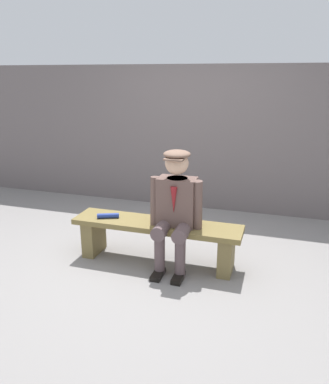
# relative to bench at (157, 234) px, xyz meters

# --- Properties ---
(ground_plane) EXTENTS (30.00, 30.00, 0.00)m
(ground_plane) POSITION_rel_bench_xyz_m (0.00, 0.00, -0.33)
(ground_plane) COLOR gray
(bench) EXTENTS (1.84, 0.41, 0.47)m
(bench) POSITION_rel_bench_xyz_m (0.00, 0.00, 0.00)
(bench) COLOR brown
(bench) RESTS_ON ground
(seated_man) EXTENTS (0.56, 0.55, 1.27)m
(seated_man) POSITION_rel_bench_xyz_m (-0.23, 0.06, 0.38)
(seated_man) COLOR brown
(seated_man) RESTS_ON ground
(rolled_magazine) EXTENTS (0.24, 0.14, 0.06)m
(rolled_magazine) POSITION_rel_bench_xyz_m (0.55, 0.04, 0.17)
(rolled_magazine) COLOR navy
(rolled_magazine) RESTS_ON bench
(stadium_wall) EXTENTS (12.00, 0.24, 2.14)m
(stadium_wall) POSITION_rel_bench_xyz_m (0.00, -2.02, 0.74)
(stadium_wall) COLOR #655D5D
(stadium_wall) RESTS_ON ground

